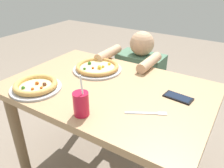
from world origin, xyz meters
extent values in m
cube|color=tan|center=(0.00, 0.00, 0.73)|extent=(1.20, 0.80, 0.04)
cylinder|color=#826748|center=(-0.52, -0.32, 0.35)|extent=(0.07, 0.07, 0.71)
cylinder|color=#826748|center=(-0.52, 0.32, 0.35)|extent=(0.07, 0.07, 0.71)
cylinder|color=#826748|center=(0.52, 0.32, 0.35)|extent=(0.07, 0.07, 0.71)
cylinder|color=#B7B7BC|center=(-0.33, -0.25, 0.76)|extent=(0.29, 0.29, 0.01)
cylinder|color=#EFD68C|center=(-0.33, -0.25, 0.77)|extent=(0.19, 0.19, 0.01)
torus|color=tan|center=(-0.33, -0.25, 0.78)|extent=(0.25, 0.25, 0.03)
sphere|color=brown|center=(-0.29, -0.22, 0.78)|extent=(0.02, 0.02, 0.02)
sphere|color=#BF4C19|center=(-0.34, -0.24, 0.78)|extent=(0.02, 0.02, 0.02)
sphere|color=#BF4C19|center=(-0.31, -0.29, 0.78)|extent=(0.02, 0.02, 0.02)
sphere|color=#2D6623|center=(-0.36, -0.31, 0.78)|extent=(0.02, 0.02, 0.02)
sphere|color=#BF4C19|center=(-0.28, -0.26, 0.78)|extent=(0.02, 0.02, 0.02)
cylinder|color=#B7B7BC|center=(-0.19, 0.15, 0.76)|extent=(0.33, 0.33, 0.01)
cylinder|color=#EFD68C|center=(-0.19, 0.15, 0.77)|extent=(0.24, 0.24, 0.01)
torus|color=#C68C47|center=(-0.19, 0.15, 0.78)|extent=(0.29, 0.29, 0.03)
sphere|color=#2D6623|center=(-0.26, 0.17, 0.78)|extent=(0.02, 0.02, 0.02)
sphere|color=gold|center=(-0.14, 0.23, 0.78)|extent=(0.02, 0.02, 0.02)
sphere|color=gold|center=(-0.16, 0.14, 0.78)|extent=(0.03, 0.03, 0.03)
sphere|color=#BF4C19|center=(-0.20, 0.12, 0.78)|extent=(0.02, 0.02, 0.02)
sphere|color=#2D6623|center=(-0.24, 0.08, 0.78)|extent=(0.02, 0.02, 0.02)
sphere|color=gold|center=(-0.15, 0.17, 0.78)|extent=(0.02, 0.02, 0.02)
sphere|color=#2D6623|center=(-0.16, 0.15, 0.78)|extent=(0.03, 0.03, 0.03)
cylinder|color=red|center=(0.05, -0.31, 0.81)|extent=(0.08, 0.08, 0.12)
cylinder|color=white|center=(0.06, -0.31, 0.90)|extent=(0.03, 0.02, 0.11)
cube|color=silver|center=(0.29, -0.15, 0.75)|extent=(0.15, 0.09, 0.00)
cube|color=silver|center=(0.38, -0.10, 0.75)|extent=(0.05, 0.04, 0.00)
cube|color=black|center=(0.39, 0.09, 0.75)|extent=(0.16, 0.09, 0.01)
cube|color=#192338|center=(0.39, 0.09, 0.76)|extent=(0.14, 0.08, 0.00)
cylinder|color=#333847|center=(-0.08, 0.62, 0.23)|extent=(0.30, 0.30, 0.45)
cube|color=#4C7259|center=(-0.08, 0.62, 0.59)|extent=(0.38, 0.22, 0.29)
sphere|color=tan|center=(-0.08, 0.62, 0.83)|extent=(0.20, 0.20, 0.20)
cylinder|color=tan|center=(-0.25, 0.39, 0.79)|extent=(0.07, 0.28, 0.07)
cylinder|color=tan|center=(0.09, 0.39, 0.79)|extent=(0.07, 0.28, 0.07)
camera|label=1|loc=(0.64, -0.97, 1.37)|focal=35.80mm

